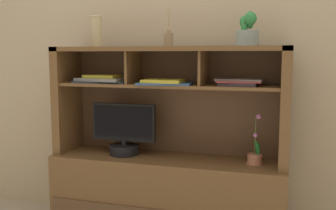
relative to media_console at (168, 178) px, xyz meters
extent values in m
cube|color=tan|center=(0.00, 0.25, 1.01)|extent=(6.00, 0.02, 2.80)
cube|color=brown|center=(0.00, -0.01, -0.12)|extent=(1.55, 0.45, 0.54)
cube|color=brown|center=(-0.75, -0.01, 0.52)|extent=(0.06, 0.35, 0.73)
cube|color=brown|center=(0.75, -0.01, 0.52)|extent=(0.06, 0.35, 0.73)
cube|color=brown|center=(0.00, 0.16, 0.50)|extent=(1.49, 0.02, 0.70)
cube|color=brown|center=(0.00, -0.01, 0.87)|extent=(1.55, 0.35, 0.03)
cube|color=brown|center=(0.00, -0.01, 0.63)|extent=(1.43, 0.31, 0.02)
cube|color=brown|center=(-0.24, -0.01, 0.75)|extent=(0.02, 0.29, 0.21)
cube|color=brown|center=(0.24, -0.01, 0.75)|extent=(0.02, 0.29, 0.21)
cylinder|color=black|center=(-0.31, -0.03, 0.18)|extent=(0.20, 0.20, 0.07)
cylinder|color=black|center=(-0.31, -0.03, 0.23)|extent=(0.04, 0.04, 0.03)
cube|color=black|center=(-0.31, -0.03, 0.37)|extent=(0.45, 0.03, 0.25)
cube|color=black|center=(-0.31, -0.05, 0.37)|extent=(0.42, 0.00, 0.22)
cylinder|color=#B36F53|center=(0.57, -0.01, 0.18)|extent=(0.09, 0.09, 0.06)
cylinder|color=#B36F53|center=(0.57, -0.01, 0.15)|extent=(0.10, 0.10, 0.01)
cylinder|color=#4C6B38|center=(0.57, -0.01, 0.33)|extent=(0.01, 0.03, 0.24)
sphere|color=#CB6FB8|center=(0.57, 0.00, 0.33)|extent=(0.03, 0.03, 0.03)
sphere|color=#CB6FB8|center=(0.59, 0.00, 0.45)|extent=(0.03, 0.03, 0.03)
ellipsoid|color=#1C6928|center=(0.59, -0.02, 0.24)|extent=(0.04, 0.05, 0.12)
ellipsoid|color=#1C6928|center=(0.59, 0.00, 0.24)|extent=(0.04, 0.04, 0.08)
cube|color=#313A48|center=(-0.45, -0.04, 0.65)|extent=(0.38, 0.20, 0.01)
cube|color=slate|center=(-0.45, -0.03, 0.66)|extent=(0.36, 0.27, 0.02)
cube|color=gold|center=(-0.45, -0.03, 0.68)|extent=(0.25, 0.20, 0.02)
cube|color=#3A2E37|center=(0.46, -0.01, 0.65)|extent=(0.24, 0.22, 0.02)
cube|color=#AB3C39|center=(0.46, -0.01, 0.67)|extent=(0.28, 0.23, 0.01)
cube|color=#6B6060|center=(0.47, -0.01, 0.68)|extent=(0.30, 0.21, 0.01)
cube|color=#2E507D|center=(0.00, -0.06, 0.65)|extent=(0.36, 0.26, 0.01)
cube|color=gold|center=(-0.01, -0.06, 0.66)|extent=(0.25, 0.22, 0.02)
cylinder|color=#8E7656|center=(0.00, 0.01, 0.92)|extent=(0.06, 0.06, 0.09)
cylinder|color=#8E7656|center=(0.00, 0.01, 0.98)|extent=(0.03, 0.03, 0.02)
cylinder|color=tan|center=(0.00, 0.01, 1.05)|extent=(0.00, 0.03, 0.16)
cylinder|color=tan|center=(0.00, 0.01, 1.05)|extent=(0.03, 0.01, 0.16)
cylinder|color=tan|center=(0.00, 0.01, 1.05)|extent=(0.02, 0.03, 0.16)
cylinder|color=tan|center=(0.00, 0.01, 1.05)|extent=(0.02, 0.03, 0.16)
cylinder|color=tan|center=(0.00, 0.00, 1.05)|extent=(0.03, 0.01, 0.16)
cylinder|color=gray|center=(0.50, 0.00, 0.93)|extent=(0.14, 0.14, 0.10)
cylinder|color=gray|center=(0.50, 0.00, 0.89)|extent=(0.16, 0.16, 0.01)
ellipsoid|color=#2B783B|center=(0.52, 0.00, 1.04)|extent=(0.05, 0.07, 0.11)
ellipsoid|color=#2B783B|center=(0.51, 0.02, 1.04)|extent=(0.07, 0.05, 0.06)
ellipsoid|color=#2B783B|center=(0.49, 0.01, 1.03)|extent=(0.06, 0.07, 0.08)
ellipsoid|color=#2B783B|center=(0.49, -0.02, 1.00)|extent=(0.04, 0.04, 0.10)
ellipsoid|color=#2B783B|center=(0.52, -0.03, 1.04)|extent=(0.08, 0.05, 0.08)
cylinder|color=tan|center=(-0.50, -0.02, 0.98)|extent=(0.08, 0.08, 0.20)
torus|color=tan|center=(-0.50, -0.02, 1.08)|extent=(0.08, 0.08, 0.01)
camera|label=1|loc=(0.76, -2.50, 0.83)|focal=42.81mm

